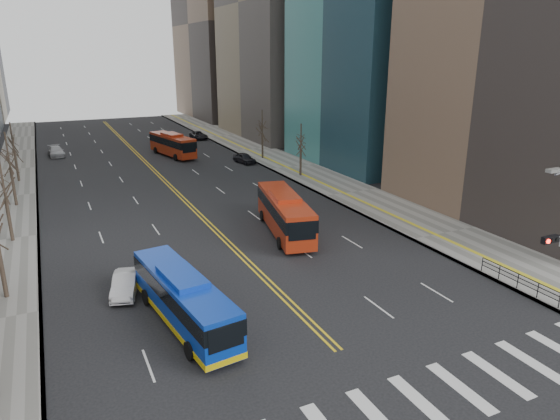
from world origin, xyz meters
TOP-DOWN VIEW (x-y plane):
  - ground at (0.00, 0.00)m, footprint 220.00×220.00m
  - sidewalk_right at (17.50, 45.00)m, footprint 7.00×130.00m
  - sidewalk_left at (-16.50, 45.00)m, footprint 5.00×130.00m
  - crosswalk at (0.00, 0.00)m, footprint 26.70×4.00m
  - centerline at (0.00, 55.00)m, footprint 0.55×100.00m
  - pedestrian_railing at (14.30, 6.00)m, footprint 0.06×6.06m
  - street_trees at (-7.18, 34.55)m, footprint 35.20×47.20m
  - blue_bus at (-6.57, 11.15)m, footprint 3.63×10.97m
  - red_bus_near at (5.23, 22.35)m, footprint 4.86×11.42m
  - red_bus_far at (4.60, 59.60)m, footprint 4.70×11.10m
  - car_white at (-9.05, 16.51)m, footprint 2.50×4.34m
  - car_dark_mid at (12.50, 50.36)m, footprint 2.42×4.44m
  - car_silver at (-11.28, 66.96)m, footprint 2.46×5.20m
  - car_dark_far at (12.50, 72.84)m, footprint 2.35×4.90m

SIDE VIEW (x-z plane):
  - ground at x=0.00m, z-range 0.00..0.00m
  - crosswalk at x=0.00m, z-range 0.00..0.01m
  - centerline at x=0.00m, z-range 0.00..0.01m
  - sidewalk_right at x=17.50m, z-range 0.00..0.15m
  - sidewalk_left at x=-16.50m, z-range 0.00..0.15m
  - car_dark_far at x=12.50m, z-range 0.00..1.35m
  - car_white at x=-9.05m, z-range 0.00..1.35m
  - car_dark_mid at x=12.50m, z-range 0.00..1.43m
  - car_silver at x=-11.28m, z-range 0.00..1.46m
  - pedestrian_railing at x=14.30m, z-range 0.31..1.33m
  - blue_bus at x=-6.57m, z-range 0.08..3.24m
  - red_bus_far at x=4.60m, z-range 0.20..3.63m
  - red_bus_near at x=5.23m, z-range 0.20..3.73m
  - street_trees at x=-7.18m, z-range 1.07..8.67m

